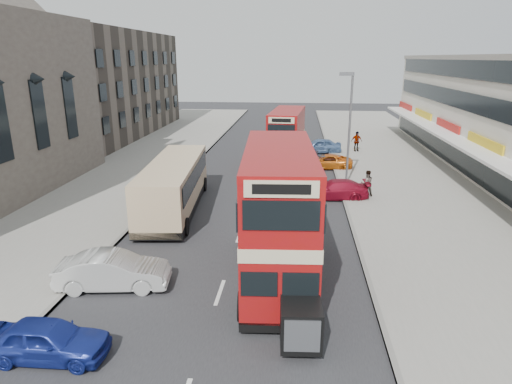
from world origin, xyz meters
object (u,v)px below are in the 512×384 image
at_px(car_left_near, 48,340).
at_px(car_right_b, 327,162).
at_px(car_right_a, 335,189).
at_px(cyclist, 316,166).
at_px(pedestrian_near, 367,183).
at_px(pedestrian_far, 356,141).
at_px(street_lamp, 349,121).
at_px(coach, 174,184).
at_px(car_left_front, 113,271).
at_px(bus_main, 279,215).
at_px(car_right_c, 319,146).
at_px(bus_second, 287,139).

xyz_separation_m(car_left_near, car_right_b, (10.13, 25.79, -0.06)).
relative_size(car_right_a, cyclist, 2.29).
distance_m(car_left_near, pedestrian_near, 21.57).
bearing_deg(pedestrian_far, car_right_b, -132.35).
height_order(street_lamp, pedestrian_far, street_lamp).
relative_size(coach, pedestrian_far, 5.55).
height_order(street_lamp, coach, street_lamp).
bearing_deg(car_left_front, bus_main, -85.30).
xyz_separation_m(car_right_c, pedestrian_near, (2.56, -14.32, 0.32)).
height_order(street_lamp, pedestrian_near, street_lamp).
bearing_deg(coach, car_right_c, 56.78).
distance_m(street_lamp, car_left_near, 23.68).
xyz_separation_m(street_lamp, cyclist, (-1.98, 3.27, -4.13)).
bearing_deg(street_lamp, bus_second, 131.84).
height_order(car_right_a, cyclist, cyclist).
xyz_separation_m(bus_main, car_right_b, (3.22, 19.90, -2.29)).
xyz_separation_m(car_right_c, cyclist, (-0.56, -8.30, -0.07)).
height_order(bus_second, car_left_front, bus_second).
bearing_deg(car_right_b, bus_main, -10.06).
relative_size(car_left_near, car_right_c, 0.89).
bearing_deg(pedestrian_near, pedestrian_far, -107.00).
distance_m(bus_second, pedestrian_near, 9.66).
xyz_separation_m(coach, car_left_near, (-0.15, -14.16, -1.02)).
height_order(street_lamp, car_left_front, street_lamp).
height_order(street_lamp, car_left_near, street_lamp).
distance_m(car_right_b, pedestrian_far, 7.67).
bearing_deg(coach, car_left_near, -95.61).
relative_size(street_lamp, cyclist, 4.18).
bearing_deg(car_right_b, coach, -41.51).
distance_m(car_right_a, pedestrian_far, 15.69).
bearing_deg(car_right_c, coach, -33.39).
xyz_separation_m(pedestrian_near, pedestrian_far, (1.12, 14.97, 0.09)).
bearing_deg(bus_second, car_right_c, -109.64).
bearing_deg(bus_main, car_left_front, 8.62).
bearing_deg(car_left_near, car_right_c, -17.79).
relative_size(car_left_near, pedestrian_near, 2.13).
height_order(car_right_b, pedestrian_near, pedestrian_near).
xyz_separation_m(coach, pedestrian_far, (13.27, 18.53, -0.54)).
bearing_deg(car_right_c, car_right_a, -3.50).
height_order(bus_main, car_right_a, bus_main).
distance_m(bus_second, cyclist, 3.54).
height_order(car_left_front, pedestrian_near, pedestrian_near).
distance_m(street_lamp, car_left_front, 19.79).
distance_m(car_left_near, car_right_c, 33.49).
relative_size(street_lamp, pedestrian_far, 4.14).
bearing_deg(car_left_front, car_right_c, -26.34).
bearing_deg(car_left_near, pedestrian_far, -23.20).
relative_size(coach, car_right_c, 2.55).
relative_size(bus_second, car_left_near, 2.31).
distance_m(car_left_front, pedestrian_near, 17.91).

